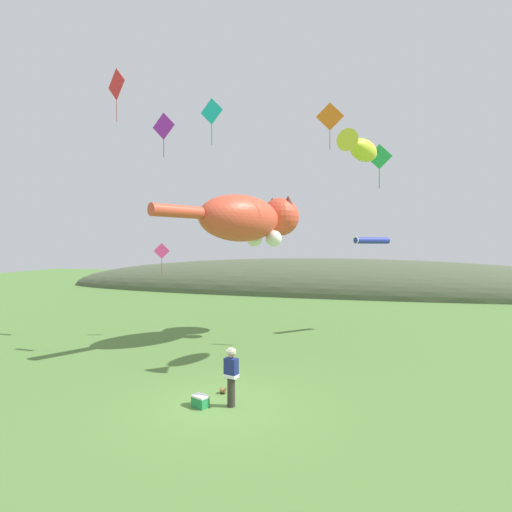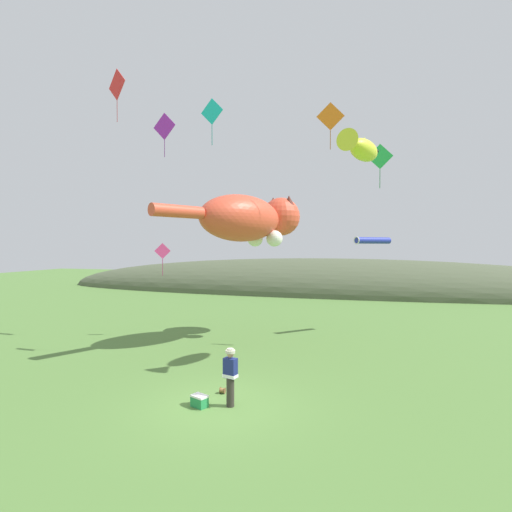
# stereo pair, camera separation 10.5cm
# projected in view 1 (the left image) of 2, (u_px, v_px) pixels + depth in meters

# --- Properties ---
(ground_plane) EXTENTS (120.00, 120.00, 0.00)m
(ground_plane) POSITION_uv_depth(u_px,v_px,m) (221.00, 406.00, 12.19)
(ground_plane) COLOR #517A38
(distant_hill_ridge) EXTENTS (63.50, 13.04, 7.12)m
(distant_hill_ridge) POSITION_uv_depth(u_px,v_px,m) (326.00, 291.00, 42.94)
(distant_hill_ridge) COLOR #4C563D
(distant_hill_ridge) RESTS_ON ground
(festival_attendant) EXTENTS (0.47, 0.36, 1.77)m
(festival_attendant) POSITION_uv_depth(u_px,v_px,m) (231.00, 375.00, 12.12)
(festival_attendant) COLOR #332D28
(festival_attendant) RESTS_ON ground
(kite_spool) EXTENTS (0.17, 0.20, 0.20)m
(kite_spool) POSITION_uv_depth(u_px,v_px,m) (223.00, 390.00, 13.20)
(kite_spool) COLOR olive
(kite_spool) RESTS_ON ground
(picnic_cooler) EXTENTS (0.58, 0.49, 0.36)m
(picnic_cooler) POSITION_uv_depth(u_px,v_px,m) (200.00, 401.00, 12.09)
(picnic_cooler) COLOR #268C4C
(picnic_cooler) RESTS_ON ground
(kite_giant_cat) EXTENTS (5.23, 8.38, 2.80)m
(kite_giant_cat) POSITION_uv_depth(u_px,v_px,m) (250.00, 219.00, 20.62)
(kite_giant_cat) COLOR #E04C33
(kite_fish_windsock) EXTENTS (1.72, 3.25, 0.97)m
(kite_fish_windsock) POSITION_uv_depth(u_px,v_px,m) (361.00, 148.00, 15.95)
(kite_fish_windsock) COLOR yellow
(kite_tube_streamer) EXTENTS (2.04, 2.02, 0.44)m
(kite_tube_streamer) POSITION_uv_depth(u_px,v_px,m) (372.00, 240.00, 22.33)
(kite_tube_streamer) COLOR #2633A5
(kite_diamond_red) EXTENTS (1.21, 0.61, 2.25)m
(kite_diamond_red) POSITION_uv_depth(u_px,v_px,m) (116.00, 85.00, 16.84)
(kite_diamond_red) COLOR red
(kite_diamond_teal) EXTENTS (1.14, 0.25, 2.06)m
(kite_diamond_teal) POSITION_uv_depth(u_px,v_px,m) (212.00, 112.00, 17.59)
(kite_diamond_teal) COLOR #19BFBF
(kite_diamond_pink) EXTENTS (0.76, 0.42, 1.76)m
(kite_diamond_pink) POSITION_uv_depth(u_px,v_px,m) (162.00, 251.00, 21.43)
(kite_diamond_pink) COLOR #E53F8C
(kite_diamond_green) EXTENTS (1.19, 0.05, 2.08)m
(kite_diamond_green) POSITION_uv_depth(u_px,v_px,m) (379.00, 157.00, 18.79)
(kite_diamond_green) COLOR green
(kite_diamond_orange) EXTENTS (1.31, 0.22, 2.22)m
(kite_diamond_orange) POSITION_uv_depth(u_px,v_px,m) (330.00, 117.00, 18.85)
(kite_diamond_orange) COLOR orange
(kite_diamond_violet) EXTENTS (1.41, 0.24, 2.32)m
(kite_diamond_violet) POSITION_uv_depth(u_px,v_px,m) (164.00, 126.00, 20.87)
(kite_diamond_violet) COLOR purple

